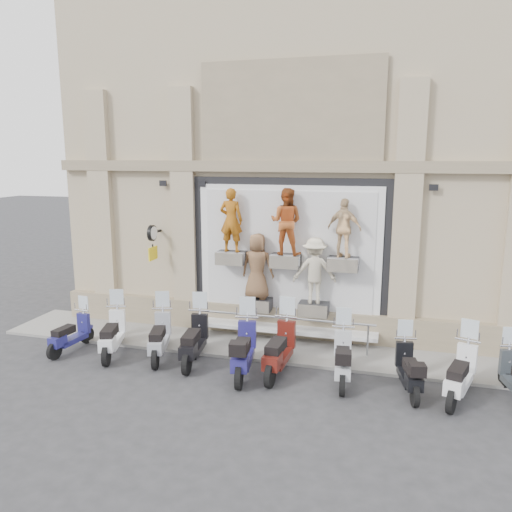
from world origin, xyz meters
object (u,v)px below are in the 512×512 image
object	(u,v)px
scooter_b	(112,326)
scooter_i	(461,364)
guard_rail	(280,333)
scooter_d	(194,331)
scooter_f	(280,339)
clock_sign_bracket	(153,238)
scooter_g	(343,349)
scooter_c	(159,328)
scooter_e	(244,340)
scooter_h	(409,360)
scooter_a	(70,326)

from	to	relation	value
scooter_b	scooter_i	world-z (taller)	scooter_i
scooter_b	guard_rail	bearing A→B (deg)	2.51
scooter_d	scooter_f	size ratio (longest dim) A/B	0.96
clock_sign_bracket	scooter_d	distance (m)	3.38
scooter_d	scooter_g	xyz separation A→B (m)	(3.71, -0.11, -0.04)
scooter_c	scooter_e	xyz separation A→B (m)	(2.38, -0.39, 0.06)
scooter_e	scooter_f	bearing A→B (deg)	10.10
scooter_b	scooter_d	xyz separation A→B (m)	(2.24, 0.11, 0.03)
scooter_d	guard_rail	bearing A→B (deg)	28.69
clock_sign_bracket	scooter_h	bearing A→B (deg)	-16.51
scooter_h	scooter_i	size ratio (longest dim) A/B	0.91
scooter_a	scooter_b	world-z (taller)	scooter_b
scooter_f	scooter_g	distance (m)	1.50
scooter_f	scooter_h	world-z (taller)	scooter_f
clock_sign_bracket	scooter_b	size ratio (longest dim) A/B	0.52
guard_rail	clock_sign_bracket	bearing A→B (deg)	173.16
clock_sign_bracket	scooter_g	size ratio (longest dim) A/B	0.52
scooter_e	scooter_f	distance (m)	0.85
scooter_c	scooter_g	xyz separation A→B (m)	(4.68, -0.15, -0.01)
scooter_b	scooter_f	size ratio (longest dim) A/B	0.93
guard_rail	scooter_a	world-z (taller)	scooter_a
clock_sign_bracket	scooter_b	distance (m)	2.83
scooter_a	scooter_g	xyz separation A→B (m)	(7.16, 0.07, 0.10)
scooter_g	scooter_c	bearing A→B (deg)	172.34
scooter_c	scooter_f	distance (m)	3.19
scooter_f	scooter_i	size ratio (longest dim) A/B	1.07
scooter_e	scooter_i	world-z (taller)	scooter_e
clock_sign_bracket	scooter_c	distance (m)	2.90
guard_rail	scooter_g	xyz separation A→B (m)	(1.81, -1.52, 0.33)
scooter_h	guard_rail	bearing A→B (deg)	142.60
scooter_a	scooter_f	bearing A→B (deg)	7.39
scooter_g	scooter_i	distance (m)	2.51
scooter_b	scooter_g	size ratio (longest dim) A/B	1.01
scooter_d	scooter_e	size ratio (longest dim) A/B	0.96
scooter_g	scooter_i	size ratio (longest dim) A/B	0.99
scooter_i	scooter_f	bearing A→B (deg)	-165.28
scooter_d	scooter_h	bearing A→B (deg)	-10.68
scooter_g	scooter_i	xyz separation A→B (m)	(2.50, -0.20, 0.01)
scooter_h	scooter_i	world-z (taller)	scooter_i
scooter_a	scooter_c	world-z (taller)	scooter_c
scooter_d	scooter_e	distance (m)	1.45
scooter_a	scooter_b	bearing A→B (deg)	9.60
scooter_b	scooter_g	bearing A→B (deg)	-17.70
scooter_b	scooter_d	distance (m)	2.24
scooter_e	scooter_h	xyz separation A→B (m)	(3.76, 0.10, -0.13)
scooter_e	scooter_c	bearing A→B (deg)	161.76
scooter_c	scooter_g	distance (m)	4.68
scooter_f	scooter_e	bearing A→B (deg)	-158.14
scooter_e	scooter_h	bearing A→B (deg)	-7.24
scooter_a	scooter_i	world-z (taller)	scooter_i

